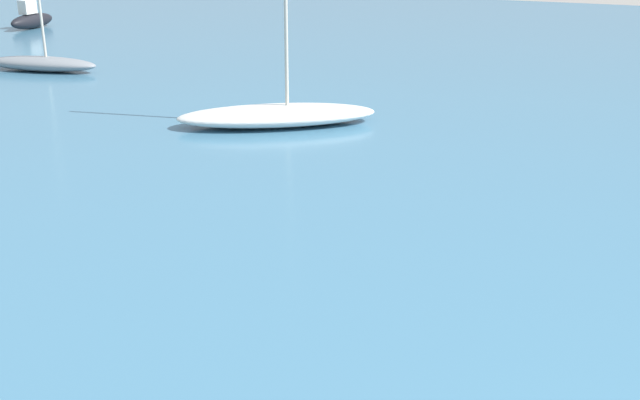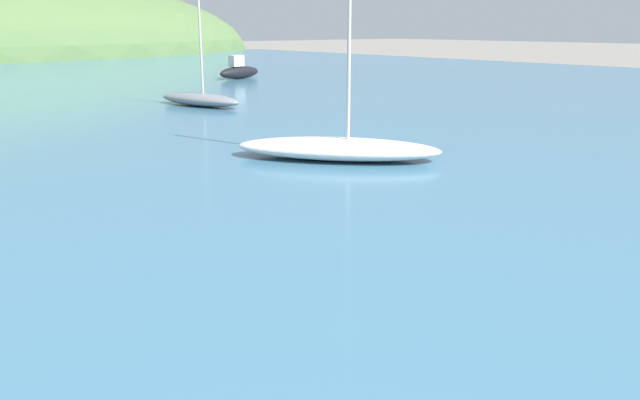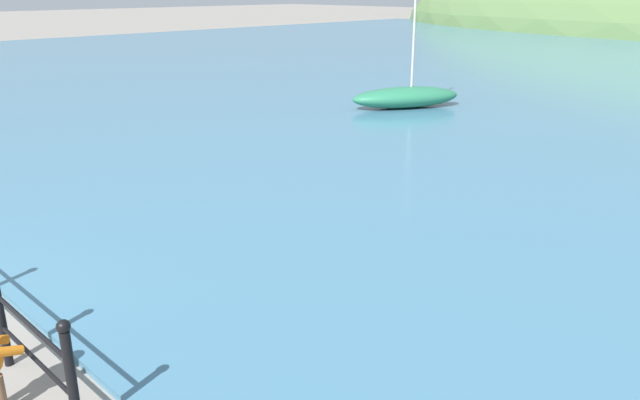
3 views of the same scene
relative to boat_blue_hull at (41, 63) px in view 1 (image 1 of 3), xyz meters
The scene contains 3 objects.
boat_blue_hull is the anchor object (origin of this frame).
boat_nearest_quay 9.21m from the boat_blue_hull, 101.80° to the right, with size 3.55×3.82×4.69m.
boat_twin_mast 10.71m from the boat_blue_hull, 51.83° to the left, with size 2.76×1.44×1.11m.
Camera 1 is at (-3.81, 2.48, 3.62)m, focal length 42.00 mm.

